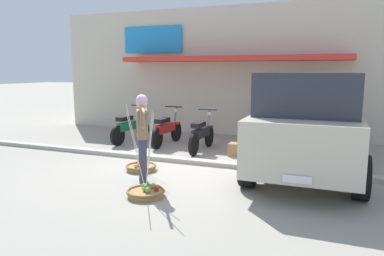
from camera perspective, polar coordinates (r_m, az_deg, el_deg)
ground_plane at (r=7.98m, az=-4.27°, el=-6.51°), size 90.00×90.00×0.00m
sidewalk_curb at (r=8.58m, az=-2.23°, el=-5.03°), size 20.00×0.24×0.10m
fruit_vendor at (r=6.93m, az=-7.87°, el=-0.67°), size 0.93×1.43×1.70m
fruit_basket_left_side at (r=6.35m, az=-7.26°, el=-9.97°), size 0.67×0.67×1.45m
fruit_basket_right_side at (r=7.94m, az=-8.05°, el=-6.10°), size 0.67×0.67×1.45m
motorcycle_nearest_shop at (r=10.98m, az=-9.75°, el=0.11°), size 0.54×1.82×1.09m
motorcycle_second_in_row at (r=10.43m, az=-4.05°, el=-0.25°), size 0.54×1.82×1.09m
motorcycle_third_in_row at (r=9.63m, az=1.51°, el=-1.01°), size 0.54×1.82×1.09m
parked_truck at (r=7.85m, az=17.92°, el=0.51°), size 2.17×4.73×2.10m
storefront_building at (r=14.39m, az=9.24°, el=8.82°), size 13.00×6.00×4.20m
wooden_crate at (r=9.24m, az=7.25°, el=-3.36°), size 0.44×0.36×0.32m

